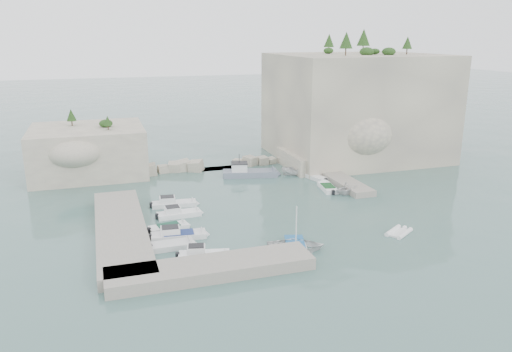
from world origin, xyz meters
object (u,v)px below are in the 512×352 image
object	(u,v)px
tender_east_c	(316,179)
motorboat_a	(174,206)
motorboat_e	(173,248)
tender_east_d	(295,175)
tender_east_b	(328,190)
work_boat	(250,176)
motorboat_c	(169,230)
tender_east_a	(347,194)
inflatable_dinghy	(399,234)
motorboat_d	(179,238)
rowboat	(296,250)
motorboat_f	(204,258)
motorboat_b	(179,216)

from	to	relation	value
tender_east_c	motorboat_a	bearing A→B (deg)	87.60
motorboat_a	motorboat_e	world-z (taller)	motorboat_a
motorboat_a	tender_east_d	distance (m)	20.88
tender_east_b	work_boat	xyz separation A→B (m)	(-7.95, 9.57, 0.00)
motorboat_c	tender_east_c	bearing A→B (deg)	19.53
tender_east_a	tender_east_d	bearing A→B (deg)	6.48
inflatable_dinghy	tender_east_d	size ratio (longest dim) A/B	0.87
motorboat_d	tender_east_b	distance (m)	24.07
rowboat	tender_east_d	world-z (taller)	tender_east_d
motorboat_a	motorboat_f	xyz separation A→B (m)	(0.40, -15.48, 0.00)
inflatable_dinghy	tender_east_a	distance (m)	13.76
motorboat_c	inflatable_dinghy	world-z (taller)	motorboat_c
motorboat_f	work_boat	xyz separation A→B (m)	(12.31, 25.36, 0.00)
tender_east_b	tender_east_c	distance (m)	5.13
motorboat_d	tender_east_b	xyz separation A→B (m)	(21.75, 10.30, 0.00)
motorboat_d	motorboat_b	bearing A→B (deg)	85.85
motorboat_d	work_boat	size ratio (longest dim) A/B	0.70
work_boat	motorboat_d	bearing A→B (deg)	-111.92
motorboat_d	motorboat_f	size ratio (longest dim) A/B	1.17
motorboat_a	tender_east_d	size ratio (longest dim) A/B	1.47
inflatable_dinghy	tender_east_b	size ratio (longest dim) A/B	0.70
motorboat_f	tender_east_b	xyz separation A→B (m)	(20.27, 15.79, 0.00)
motorboat_b	inflatable_dinghy	distance (m)	24.33
motorboat_d	tender_east_c	bearing A→B (deg)	40.24
motorboat_d	motorboat_e	world-z (taller)	motorboat_d
tender_east_d	work_boat	distance (m)	6.63
tender_east_d	motorboat_e	bearing A→B (deg)	155.96
motorboat_c	inflatable_dinghy	size ratio (longest dim) A/B	1.32
motorboat_c	motorboat_f	bearing A→B (deg)	-84.78
motorboat_a	tender_east_a	size ratio (longest dim) A/B	1.67
inflatable_dinghy	tender_east_a	xyz separation A→B (m)	(1.16, 13.71, 0.00)
motorboat_d	tender_east_d	xyz separation A→B (m)	(20.24, 18.29, 0.00)
work_boat	rowboat	bearing A→B (deg)	-84.72
motorboat_a	motorboat_b	distance (m)	3.73
motorboat_c	motorboat_e	bearing A→B (deg)	-103.58
motorboat_b	motorboat_c	distance (m)	4.16
motorboat_c	motorboat_b	bearing A→B (deg)	55.48
rowboat	tender_east_b	distance (m)	20.29
inflatable_dinghy	tender_east_c	distance (m)	21.34
motorboat_e	inflatable_dinghy	world-z (taller)	motorboat_e
motorboat_a	tender_east_c	distance (m)	21.91
motorboat_e	tender_east_c	bearing A→B (deg)	35.03
tender_east_a	tender_east_d	size ratio (longest dim) A/B	0.88
motorboat_f	tender_east_c	bearing A→B (deg)	57.36
inflatable_dinghy	tender_east_b	distance (m)	16.25
tender_east_a	motorboat_c	bearing A→B (deg)	92.80
tender_east_b	tender_east_c	bearing A→B (deg)	1.96
tender_east_a	work_boat	bearing A→B (deg)	28.42
motorboat_a	tender_east_d	bearing A→B (deg)	28.94
tender_east_b	motorboat_e	bearing A→B (deg)	127.16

